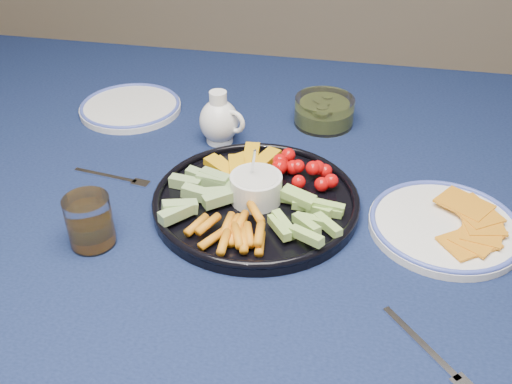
% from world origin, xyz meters
% --- Properties ---
extents(dining_table, '(1.67, 1.07, 0.75)m').
position_xyz_m(dining_table, '(0.00, 0.00, 0.66)').
color(dining_table, '#53301B').
rests_on(dining_table, ground).
extents(crudite_platter, '(0.33, 0.33, 0.11)m').
position_xyz_m(crudite_platter, '(0.01, -0.10, 0.77)').
color(crudite_platter, black).
rests_on(crudite_platter, dining_table).
extents(creamer_pitcher, '(0.09, 0.07, 0.10)m').
position_xyz_m(creamer_pitcher, '(-0.09, 0.09, 0.79)').
color(creamer_pitcher, white).
rests_on(creamer_pitcher, dining_table).
extents(pickle_bowl, '(0.12, 0.12, 0.06)m').
position_xyz_m(pickle_bowl, '(0.09, 0.20, 0.77)').
color(pickle_bowl, silver).
rests_on(pickle_bowl, dining_table).
extents(cheese_plate, '(0.23, 0.23, 0.03)m').
position_xyz_m(cheese_plate, '(0.31, -0.10, 0.76)').
color(cheese_plate, white).
rests_on(cheese_plate, dining_table).
extents(juice_tumbler, '(0.07, 0.07, 0.08)m').
position_xyz_m(juice_tumbler, '(-0.20, -0.23, 0.78)').
color(juice_tumbler, silver).
rests_on(juice_tumbler, dining_table).
extents(fork_left, '(0.14, 0.03, 0.00)m').
position_xyz_m(fork_left, '(-0.24, -0.07, 0.75)').
color(fork_left, silver).
rests_on(fork_left, dining_table).
extents(fork_right, '(0.11, 0.12, 0.00)m').
position_xyz_m(fork_right, '(0.28, -0.35, 0.75)').
color(fork_right, silver).
rests_on(fork_right, dining_table).
extents(side_plate_extra, '(0.21, 0.21, 0.02)m').
position_xyz_m(side_plate_extra, '(-0.31, 0.18, 0.75)').
color(side_plate_extra, white).
rests_on(side_plate_extra, dining_table).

